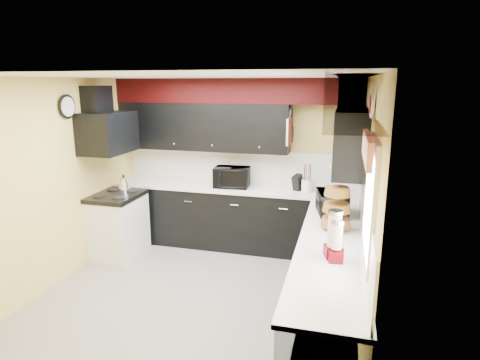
# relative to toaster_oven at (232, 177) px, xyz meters

# --- Properties ---
(ground) EXTENTS (3.60, 3.60, 0.00)m
(ground) POSITION_rel_toaster_oven_xyz_m (0.02, -1.48, -1.09)
(ground) COLOR gray
(ground) RESTS_ON ground
(wall_back) EXTENTS (3.60, 0.06, 2.50)m
(wall_back) POSITION_rel_toaster_oven_xyz_m (0.02, 0.32, 0.16)
(wall_back) COLOR #E0C666
(wall_back) RESTS_ON ground
(wall_right) EXTENTS (0.06, 3.60, 2.50)m
(wall_right) POSITION_rel_toaster_oven_xyz_m (1.82, -1.48, 0.16)
(wall_right) COLOR #E0C666
(wall_right) RESTS_ON ground
(wall_left) EXTENTS (0.06, 3.60, 2.50)m
(wall_left) POSITION_rel_toaster_oven_xyz_m (-1.78, -1.48, 0.16)
(wall_left) COLOR #E0C666
(wall_left) RESTS_ON ground
(ceiling) EXTENTS (3.60, 3.60, 0.06)m
(ceiling) POSITION_rel_toaster_oven_xyz_m (0.02, -1.48, 1.41)
(ceiling) COLOR white
(ceiling) RESTS_ON wall_back
(cab_back) EXTENTS (3.60, 0.60, 0.90)m
(cab_back) POSITION_rel_toaster_oven_xyz_m (0.02, 0.02, -0.64)
(cab_back) COLOR black
(cab_back) RESTS_ON ground
(cab_right) EXTENTS (0.60, 3.00, 0.90)m
(cab_right) POSITION_rel_toaster_oven_xyz_m (1.52, -1.78, -0.64)
(cab_right) COLOR black
(cab_right) RESTS_ON ground
(counter_back) EXTENTS (3.62, 0.64, 0.04)m
(counter_back) POSITION_rel_toaster_oven_xyz_m (0.02, 0.02, -0.17)
(counter_back) COLOR white
(counter_back) RESTS_ON cab_back
(counter_right) EXTENTS (0.64, 3.02, 0.04)m
(counter_right) POSITION_rel_toaster_oven_xyz_m (1.52, -1.78, -0.17)
(counter_right) COLOR white
(counter_right) RESTS_ON cab_right
(splash_back) EXTENTS (3.60, 0.02, 0.50)m
(splash_back) POSITION_rel_toaster_oven_xyz_m (0.02, 0.31, 0.10)
(splash_back) COLOR white
(splash_back) RESTS_ON counter_back
(splash_right) EXTENTS (0.02, 3.60, 0.50)m
(splash_right) POSITION_rel_toaster_oven_xyz_m (1.81, -1.48, 0.10)
(splash_right) COLOR white
(splash_right) RESTS_ON counter_right
(upper_back) EXTENTS (2.60, 0.35, 0.70)m
(upper_back) POSITION_rel_toaster_oven_xyz_m (-0.48, 0.14, 0.71)
(upper_back) COLOR black
(upper_back) RESTS_ON wall_back
(upper_right) EXTENTS (0.35, 1.80, 0.70)m
(upper_right) POSITION_rel_toaster_oven_xyz_m (1.64, -0.58, 0.71)
(upper_right) COLOR black
(upper_right) RESTS_ON wall_right
(soffit_back) EXTENTS (3.60, 0.36, 0.35)m
(soffit_back) POSITION_rel_toaster_oven_xyz_m (0.02, 0.14, 1.24)
(soffit_back) COLOR black
(soffit_back) RESTS_ON wall_back
(soffit_right) EXTENTS (0.36, 3.24, 0.35)m
(soffit_right) POSITION_rel_toaster_oven_xyz_m (1.64, -1.66, 1.24)
(soffit_right) COLOR black
(soffit_right) RESTS_ON wall_right
(stove) EXTENTS (0.60, 0.75, 0.86)m
(stove) POSITION_rel_toaster_oven_xyz_m (-1.48, -0.73, -0.66)
(stove) COLOR white
(stove) RESTS_ON ground
(cooktop) EXTENTS (0.62, 0.77, 0.06)m
(cooktop) POSITION_rel_toaster_oven_xyz_m (-1.48, -0.73, -0.20)
(cooktop) COLOR black
(cooktop) RESTS_ON stove
(hood) EXTENTS (0.50, 0.78, 0.55)m
(hood) POSITION_rel_toaster_oven_xyz_m (-1.53, -0.73, 0.69)
(hood) COLOR black
(hood) RESTS_ON wall_left
(hood_duct) EXTENTS (0.24, 0.40, 0.40)m
(hood_duct) POSITION_rel_toaster_oven_xyz_m (-1.66, -0.73, 1.11)
(hood_duct) COLOR black
(hood_duct) RESTS_ON wall_left
(window) EXTENTS (0.03, 0.86, 0.96)m
(window) POSITION_rel_toaster_oven_xyz_m (1.80, -2.38, 0.46)
(window) COLOR white
(window) RESTS_ON wall_right
(valance) EXTENTS (0.04, 0.88, 0.20)m
(valance) POSITION_rel_toaster_oven_xyz_m (1.75, -2.38, 0.86)
(valance) COLOR red
(valance) RESTS_ON wall_right
(pan_top) EXTENTS (0.03, 0.22, 0.40)m
(pan_top) POSITION_rel_toaster_oven_xyz_m (0.84, 0.07, 0.91)
(pan_top) COLOR black
(pan_top) RESTS_ON upper_back
(pan_mid) EXTENTS (0.03, 0.28, 0.46)m
(pan_mid) POSITION_rel_toaster_oven_xyz_m (0.84, -0.06, 0.66)
(pan_mid) COLOR black
(pan_mid) RESTS_ON upper_back
(pan_low) EXTENTS (0.03, 0.24, 0.42)m
(pan_low) POSITION_rel_toaster_oven_xyz_m (0.84, 0.20, 0.63)
(pan_low) COLOR black
(pan_low) RESTS_ON upper_back
(cut_board) EXTENTS (0.03, 0.26, 0.35)m
(cut_board) POSITION_rel_toaster_oven_xyz_m (0.85, -0.18, 0.71)
(cut_board) COLOR white
(cut_board) RESTS_ON upper_back
(baskets) EXTENTS (0.27, 0.27, 0.50)m
(baskets) POSITION_rel_toaster_oven_xyz_m (1.54, -1.43, 0.09)
(baskets) COLOR brown
(baskets) RESTS_ON upper_right
(clock) EXTENTS (0.03, 0.30, 0.30)m
(clock) POSITION_rel_toaster_oven_xyz_m (-1.75, -1.23, 1.06)
(clock) COLOR black
(clock) RESTS_ON wall_left
(deco_plate) EXTENTS (0.03, 0.24, 0.24)m
(deco_plate) POSITION_rel_toaster_oven_xyz_m (1.79, -1.83, 1.16)
(deco_plate) COLOR white
(deco_plate) RESTS_ON wall_right
(toaster_oven) EXTENTS (0.53, 0.45, 0.29)m
(toaster_oven) POSITION_rel_toaster_oven_xyz_m (0.00, 0.00, 0.00)
(toaster_oven) COLOR black
(toaster_oven) RESTS_ON counter_back
(microwave) EXTENTS (0.42, 0.54, 0.26)m
(microwave) POSITION_rel_toaster_oven_xyz_m (1.48, -0.92, -0.01)
(microwave) COLOR black
(microwave) RESTS_ON counter_right
(utensil_crock) EXTENTS (0.19, 0.19, 0.17)m
(utensil_crock) POSITION_rel_toaster_oven_xyz_m (1.10, 0.00, -0.06)
(utensil_crock) COLOR white
(utensil_crock) RESTS_ON counter_back
(knife_block) EXTENTS (0.15, 0.17, 0.23)m
(knife_block) POSITION_rel_toaster_oven_xyz_m (0.97, 0.04, -0.03)
(knife_block) COLOR black
(knife_block) RESTS_ON counter_back
(kettle) EXTENTS (0.19, 0.19, 0.16)m
(kettle) POSITION_rel_toaster_oven_xyz_m (-1.52, -0.43, -0.08)
(kettle) COLOR silver
(kettle) RESTS_ON cooktop
(dispenser_a) EXTENTS (0.18, 0.18, 0.41)m
(dispenser_a) POSITION_rel_toaster_oven_xyz_m (1.54, -2.14, 0.06)
(dispenser_a) COLOR maroon
(dispenser_a) RESTS_ON counter_right
(dispenser_b) EXTENTS (0.13, 0.13, 0.33)m
(dispenser_b) POSITION_rel_toaster_oven_xyz_m (1.57, -2.23, 0.02)
(dispenser_b) COLOR maroon
(dispenser_b) RESTS_ON counter_right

